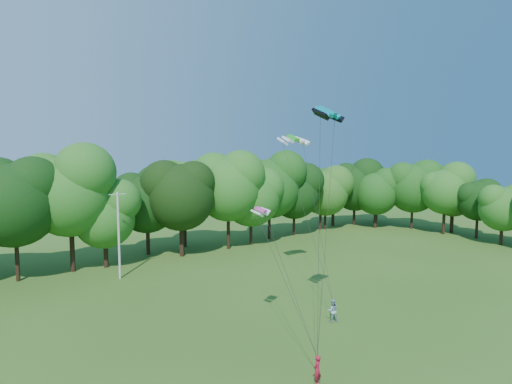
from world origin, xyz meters
TOP-DOWN VIEW (x-y plane):
  - utility_pole at (-3.76, 29.60)m, footprint 1.76×0.22m
  - kite_flyer_left at (-2.35, 4.28)m, footprint 0.66×0.52m
  - kite_flyer_right at (4.69, 9.10)m, footprint 1.06×1.00m
  - kite_teal at (2.05, 7.60)m, footprint 2.90×1.83m
  - kite_green at (8.77, 17.61)m, footprint 3.19×1.72m
  - kite_pink at (-1.47, 10.14)m, footprint 1.71×1.30m
  - tree_back_center at (5.52, 33.68)m, footprint 9.02×9.02m
  - tree_back_east at (33.11, 34.50)m, footprint 8.29×8.29m
  - tree_flank_east at (46.79, 19.64)m, footprint 6.91×6.91m

SIDE VIEW (x-z plane):
  - kite_flyer_left at x=-2.35m, z-range 0.00..1.60m
  - kite_flyer_right at x=4.69m, z-range 0.00..1.72m
  - utility_pole at x=-3.76m, z-range 0.11..8.92m
  - tree_flank_east at x=46.79m, z-range 1.25..11.29m
  - tree_back_east at x=33.11m, z-range 1.50..13.56m
  - tree_back_center at x=5.52m, z-range 1.63..14.76m
  - kite_pink at x=-1.47m, z-range 8.73..9.07m
  - kite_green at x=8.77m, z-range 13.78..14.44m
  - kite_teal at x=2.05m, z-range 14.96..15.67m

